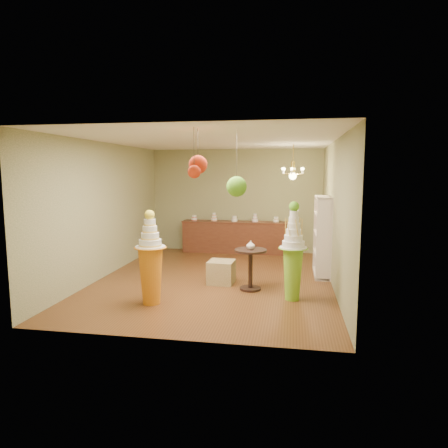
% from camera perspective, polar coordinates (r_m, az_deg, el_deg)
% --- Properties ---
extents(floor, '(6.50, 6.50, 0.00)m').
position_cam_1_polar(floor, '(8.89, -1.29, -7.87)').
color(floor, '#563117').
rests_on(floor, ground).
extents(ceiling, '(6.50, 6.50, 0.00)m').
position_cam_1_polar(ceiling, '(8.59, -1.35, 11.81)').
color(ceiling, silver).
rests_on(ceiling, ground).
extents(wall_back, '(5.00, 0.04, 3.00)m').
position_cam_1_polar(wall_back, '(11.81, 1.70, 3.34)').
color(wall_back, gray).
rests_on(wall_back, ground).
extents(wall_front, '(5.00, 0.04, 3.00)m').
position_cam_1_polar(wall_front, '(5.48, -7.84, -1.53)').
color(wall_front, gray).
rests_on(wall_front, ground).
extents(wall_left, '(0.04, 6.50, 3.00)m').
position_cam_1_polar(wall_left, '(9.41, -16.44, 1.98)').
color(wall_left, gray).
rests_on(wall_left, ground).
extents(wall_right, '(0.04, 6.50, 3.00)m').
position_cam_1_polar(wall_right, '(8.50, 15.47, 1.46)').
color(wall_right, gray).
rests_on(wall_right, ground).
extents(pedestal_green, '(0.64, 0.64, 1.82)m').
position_cam_1_polar(pedestal_green, '(7.43, 9.81, -5.26)').
color(pedestal_green, '#78B929').
rests_on(pedestal_green, floor).
extents(pedestal_orange, '(0.55, 0.55, 1.69)m').
position_cam_1_polar(pedestal_orange, '(7.25, -10.42, -6.04)').
color(pedestal_orange, orange).
rests_on(pedestal_orange, floor).
extents(burlap_riser, '(0.56, 0.56, 0.49)m').
position_cam_1_polar(burlap_riser, '(8.51, -0.38, -6.88)').
color(burlap_riser, '#8F7A4E').
rests_on(burlap_riser, floor).
extents(sideboard, '(3.04, 0.54, 1.16)m').
position_cam_1_polar(sideboard, '(11.65, 1.49, -1.78)').
color(sideboard, '#552A1A').
rests_on(sideboard, floor).
extents(shelving_unit, '(0.33, 1.20, 1.80)m').
position_cam_1_polar(shelving_unit, '(9.35, 13.88, -1.66)').
color(shelving_unit, beige).
rests_on(shelving_unit, floor).
extents(round_table, '(0.78, 0.78, 0.82)m').
position_cam_1_polar(round_table, '(8.01, 3.81, -5.68)').
color(round_table, black).
rests_on(round_table, floor).
extents(vase, '(0.23, 0.23, 0.18)m').
position_cam_1_polar(vase, '(7.93, 3.83, -3.00)').
color(vase, beige).
rests_on(vase, round_table).
extents(pom_red_left, '(0.28, 0.28, 0.68)m').
position_cam_1_polar(pom_red_left, '(6.13, -3.73, 8.46)').
color(pom_red_left, '#3E372C').
rests_on(pom_red_left, ceiling).
extents(pom_green_mid, '(0.33, 0.33, 1.05)m').
position_cam_1_polar(pom_green_mid, '(6.42, 1.82, 5.37)').
color(pom_green_mid, '#3E372C').
rests_on(pom_green_mid, ceiling).
extents(pom_red_right, '(0.20, 0.20, 0.75)m').
position_cam_1_polar(pom_red_right, '(5.96, -4.28, 7.48)').
color(pom_red_right, '#3E372C').
rests_on(pom_red_right, ceiling).
extents(chandelier, '(0.80, 0.80, 0.85)m').
position_cam_1_polar(chandelier, '(9.77, 9.80, 7.08)').
color(chandelier, gold).
rests_on(chandelier, ceiling).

